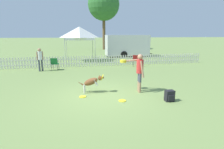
{
  "coord_description": "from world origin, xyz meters",
  "views": [
    {
      "loc": [
        -0.86,
        -6.46,
        2.37
      ],
      "look_at": [
        0.5,
        0.37,
        0.76
      ],
      "focal_mm": 28.0,
      "sensor_mm": 36.0,
      "label": 1
    }
  ],
  "objects_px": {
    "frisbee_midfield": "(122,101)",
    "tree_left_grove": "(104,5)",
    "leaping_dog": "(92,81)",
    "folding_chair_blue_left": "(55,63)",
    "spectator_standing": "(40,58)",
    "equipment_trailer": "(127,45)",
    "backpack_on_grass": "(170,96)",
    "handler_person": "(138,68)",
    "canopy_tent_main": "(79,33)",
    "frisbee_near_handler": "(168,100)",
    "folding_chair_center": "(136,60)",
    "frisbee_near_dog": "(83,97)"
  },
  "relations": [
    {
      "from": "handler_person",
      "to": "frisbee_near_dog",
      "type": "xyz_separation_m",
      "value": [
        -2.3,
        -0.21,
        -0.99
      ]
    },
    {
      "from": "canopy_tent_main",
      "to": "spectator_standing",
      "type": "distance_m",
      "value": 5.17
    },
    {
      "from": "frisbee_midfield",
      "to": "equipment_trailer",
      "type": "distance_m",
      "value": 13.07
    },
    {
      "from": "frisbee_midfield",
      "to": "folding_chair_blue_left",
      "type": "bearing_deg",
      "value": 115.99
    },
    {
      "from": "folding_chair_blue_left",
      "to": "spectator_standing",
      "type": "relative_size",
      "value": 0.56
    },
    {
      "from": "tree_left_grove",
      "to": "frisbee_midfield",
      "type": "bearing_deg",
      "value": -96.98
    },
    {
      "from": "tree_left_grove",
      "to": "handler_person",
      "type": "bearing_deg",
      "value": -94.85
    },
    {
      "from": "canopy_tent_main",
      "to": "spectator_standing",
      "type": "xyz_separation_m",
      "value": [
        -2.63,
        -4.18,
        -1.54
      ]
    },
    {
      "from": "leaping_dog",
      "to": "spectator_standing",
      "type": "bearing_deg",
      "value": -140.85
    },
    {
      "from": "frisbee_near_handler",
      "to": "canopy_tent_main",
      "type": "distance_m",
      "value": 11.24
    },
    {
      "from": "leaping_dog",
      "to": "frisbee_near_dog",
      "type": "distance_m",
      "value": 0.78
    },
    {
      "from": "spectator_standing",
      "to": "frisbee_midfield",
      "type": "bearing_deg",
      "value": 98.98
    },
    {
      "from": "canopy_tent_main",
      "to": "backpack_on_grass",
      "type": "bearing_deg",
      "value": -74.52
    },
    {
      "from": "handler_person",
      "to": "canopy_tent_main",
      "type": "xyz_separation_m",
      "value": [
        -2.18,
        9.4,
        1.44
      ]
    },
    {
      "from": "folding_chair_blue_left",
      "to": "spectator_standing",
      "type": "bearing_deg",
      "value": 16.46
    },
    {
      "from": "backpack_on_grass",
      "to": "equipment_trailer",
      "type": "relative_size",
      "value": 0.08
    },
    {
      "from": "handler_person",
      "to": "frisbee_near_dog",
      "type": "distance_m",
      "value": 2.51
    },
    {
      "from": "handler_person",
      "to": "equipment_trailer",
      "type": "height_order",
      "value": "equipment_trailer"
    },
    {
      "from": "frisbee_near_handler",
      "to": "frisbee_near_dog",
      "type": "xyz_separation_m",
      "value": [
        -3.06,
        0.97,
        0.0
      ]
    },
    {
      "from": "leaping_dog",
      "to": "folding_chair_blue_left",
      "type": "distance_m",
      "value": 5.48
    },
    {
      "from": "frisbee_near_dog",
      "to": "folding_chair_center",
      "type": "xyz_separation_m",
      "value": [
        4.1,
        5.79,
        0.51
      ]
    },
    {
      "from": "canopy_tent_main",
      "to": "tree_left_grove",
      "type": "relative_size",
      "value": 0.33
    },
    {
      "from": "frisbee_midfield",
      "to": "canopy_tent_main",
      "type": "distance_m",
      "value": 10.67
    },
    {
      "from": "backpack_on_grass",
      "to": "tree_left_grove",
      "type": "distance_m",
      "value": 23.16
    },
    {
      "from": "frisbee_near_dog",
      "to": "frisbee_midfield",
      "type": "height_order",
      "value": "same"
    },
    {
      "from": "backpack_on_grass",
      "to": "folding_chair_blue_left",
      "type": "bearing_deg",
      "value": 125.58
    },
    {
      "from": "frisbee_midfield",
      "to": "handler_person",
      "type": "bearing_deg",
      "value": 45.42
    },
    {
      "from": "backpack_on_grass",
      "to": "folding_chair_blue_left",
      "type": "distance_m",
      "value": 8.11
    },
    {
      "from": "canopy_tent_main",
      "to": "folding_chair_blue_left",
      "type": "bearing_deg",
      "value": -113.54
    },
    {
      "from": "backpack_on_grass",
      "to": "folding_chair_center",
      "type": "relative_size",
      "value": 0.46
    },
    {
      "from": "frisbee_near_handler",
      "to": "canopy_tent_main",
      "type": "xyz_separation_m",
      "value": [
        -2.94,
        10.57,
        2.42
      ]
    },
    {
      "from": "spectator_standing",
      "to": "equipment_trailer",
      "type": "distance_m",
      "value": 9.93
    },
    {
      "from": "backpack_on_grass",
      "to": "folding_chair_blue_left",
      "type": "relative_size",
      "value": 0.48
    },
    {
      "from": "canopy_tent_main",
      "to": "spectator_standing",
      "type": "relative_size",
      "value": 2.02
    },
    {
      "from": "folding_chair_blue_left",
      "to": "equipment_trailer",
      "type": "bearing_deg",
      "value": -128.83
    },
    {
      "from": "folding_chair_blue_left",
      "to": "folding_chair_center",
      "type": "bearing_deg",
      "value": -169.03
    },
    {
      "from": "frisbee_near_dog",
      "to": "folding_chair_center",
      "type": "relative_size",
      "value": 0.31
    },
    {
      "from": "frisbee_near_handler",
      "to": "spectator_standing",
      "type": "height_order",
      "value": "spectator_standing"
    },
    {
      "from": "handler_person",
      "to": "folding_chair_blue_left",
      "type": "height_order",
      "value": "handler_person"
    },
    {
      "from": "frisbee_midfield",
      "to": "tree_left_grove",
      "type": "relative_size",
      "value": 0.03
    },
    {
      "from": "leaping_dog",
      "to": "frisbee_midfield",
      "type": "bearing_deg",
      "value": 48.59
    },
    {
      "from": "handler_person",
      "to": "leaping_dog",
      "type": "xyz_separation_m",
      "value": [
        -1.88,
        0.27,
        -0.53
      ]
    },
    {
      "from": "folding_chair_center",
      "to": "spectator_standing",
      "type": "distance_m",
      "value": 6.64
    },
    {
      "from": "frisbee_near_dog",
      "to": "folding_chair_blue_left",
      "type": "bearing_deg",
      "value": 106.55
    },
    {
      "from": "handler_person",
      "to": "tree_left_grove",
      "type": "bearing_deg",
      "value": 3.74
    },
    {
      "from": "handler_person",
      "to": "frisbee_near_handler",
      "type": "height_order",
      "value": "handler_person"
    },
    {
      "from": "handler_person",
      "to": "folding_chair_blue_left",
      "type": "distance_m",
      "value": 6.66
    },
    {
      "from": "backpack_on_grass",
      "to": "tree_left_grove",
      "type": "xyz_separation_m",
      "value": [
        1.01,
        22.21,
        6.47
      ]
    },
    {
      "from": "folding_chair_blue_left",
      "to": "canopy_tent_main",
      "type": "distance_m",
      "value": 4.83
    },
    {
      "from": "frisbee_midfield",
      "to": "canopy_tent_main",
      "type": "relative_size",
      "value": 0.09
    }
  ]
}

